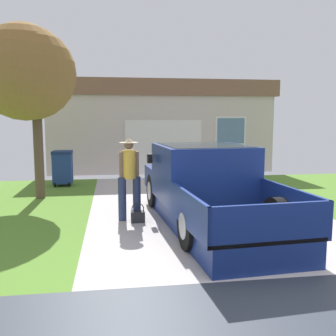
% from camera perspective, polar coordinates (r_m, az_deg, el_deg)
% --- Properties ---
extents(pickup_truck, '(2.28, 5.21, 1.59)m').
position_cam_1_polar(pickup_truck, '(8.00, 5.51, -2.90)').
color(pickup_truck, navy).
rests_on(pickup_truck, ground).
extents(person_with_hat, '(0.48, 0.40, 1.75)m').
position_cam_1_polar(person_with_hat, '(8.01, -5.85, -1.30)').
color(person_with_hat, navy).
rests_on(person_with_hat, ground).
extents(handbag, '(0.28, 0.21, 0.41)m').
position_cam_1_polar(handbag, '(7.97, -4.56, -7.20)').
color(handbag, '#232328').
rests_on(handbag, ground).
extents(house_with_garage, '(9.24, 5.32, 3.66)m').
position_cam_1_polar(house_with_garage, '(17.21, -1.75, 6.45)').
color(house_with_garage, '#BFAFA5').
rests_on(house_with_garage, ground).
extents(front_yard_tree, '(2.52, 2.74, 4.52)m').
position_cam_1_polar(front_yard_tree, '(10.62, -20.35, 13.25)').
color(front_yard_tree, brown).
rests_on(front_yard_tree, ground).
extents(wheeled_trash_bin, '(0.60, 0.72, 1.12)m').
position_cam_1_polar(wheeled_trash_bin, '(12.63, -15.56, 0.17)').
color(wheeled_trash_bin, navy).
rests_on(wheeled_trash_bin, ground).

